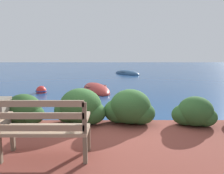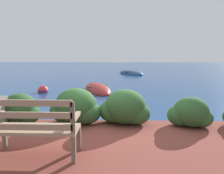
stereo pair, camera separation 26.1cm
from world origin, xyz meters
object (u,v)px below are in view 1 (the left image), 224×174
at_px(park_bench, 46,127).
at_px(rowboat_nearest, 97,90).
at_px(rowboat_mid, 128,73).
at_px(mooring_buoy, 42,91).

distance_m(park_bench, rowboat_nearest, 7.32).
bearing_deg(park_bench, rowboat_mid, 85.01).
relative_size(rowboat_nearest, rowboat_mid, 0.98).
bearing_deg(mooring_buoy, rowboat_nearest, 11.88).
relative_size(park_bench, rowboat_mid, 0.41).
bearing_deg(rowboat_nearest, mooring_buoy, -98.06).
relative_size(rowboat_mid, mooring_buoy, 6.20).
bearing_deg(mooring_buoy, park_bench, -71.58).
relative_size(park_bench, rowboat_nearest, 0.42).
bearing_deg(rowboat_mid, park_bench, 138.49).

